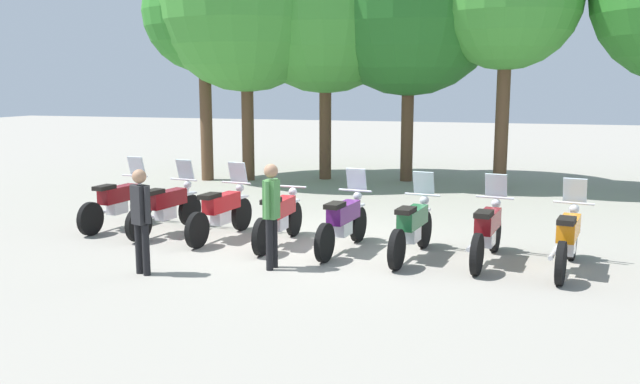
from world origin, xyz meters
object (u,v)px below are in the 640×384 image
object	(u,v)px
motorcycle_0	(118,202)
tree_2	(325,4)
motorcycle_3	(279,217)
motorcycle_6	(487,231)
motorcycle_1	(167,207)
motorcycle_5	(412,227)
motorcycle_2	(222,211)
motorcycle_7	(568,238)
person_1	(141,214)
tree_0	(203,13)
tree_1	(246,0)
motorcycle_4	(343,221)
tree_3	(410,1)
person_0	(271,208)

from	to	relation	value
motorcycle_0	tree_2	bearing A→B (deg)	-9.38
motorcycle_3	motorcycle_6	bearing A→B (deg)	-90.64
motorcycle_1	tree_2	size ratio (longest dim) A/B	0.28
motorcycle_0	motorcycle_5	bearing A→B (deg)	-90.63
motorcycle_2	motorcycle_7	distance (m)	6.03
motorcycle_3	tree_2	bearing A→B (deg)	12.02
motorcycle_5	person_1	size ratio (longest dim) A/B	1.36
motorcycle_6	tree_2	bearing A→B (deg)	39.64
motorcycle_3	tree_0	distance (m)	9.55
motorcycle_1	motorcycle_6	world-z (taller)	same
motorcycle_1	motorcycle_6	distance (m)	6.02
motorcycle_5	motorcycle_7	world-z (taller)	same
tree_0	tree_2	distance (m)	3.56
motorcycle_3	tree_1	xyz separation A→B (m)	(-3.68, 7.32, 4.74)
motorcycle_1	tree_2	xyz separation A→B (m)	(0.86, 7.95, 4.63)
motorcycle_7	tree_2	distance (m)	11.58
motorcycle_3	motorcycle_4	size ratio (longest dim) A/B	1.00
motorcycle_3	tree_3	distance (m)	9.74
motorcycle_1	tree_3	bearing A→B (deg)	-13.45
tree_2	person_0	bearing A→B (deg)	-78.49
motorcycle_0	motorcycle_1	size ratio (longest dim) A/B	1.00
person_0	tree_1	size ratio (longest dim) A/B	0.21
motorcycle_5	motorcycle_6	bearing A→B (deg)	-78.94
motorcycle_1	person_0	xyz separation A→B (m)	(2.83, -1.76, 0.44)
motorcycle_1	motorcycle_6	bearing A→B (deg)	-85.35
tree_1	motorcycle_0	bearing A→B (deg)	-89.35
motorcycle_6	person_0	xyz separation A→B (m)	(-3.18, -1.38, 0.44)
tree_2	motorcycle_2	bearing A→B (deg)	-87.56
motorcycle_0	motorcycle_6	distance (m)	7.24
motorcycle_0	person_0	world-z (taller)	person_0
tree_0	motorcycle_2	bearing A→B (deg)	-61.68
motorcycle_5	tree_3	xyz separation A→B (m)	(-1.52, 8.69, 4.66)
motorcycle_6	person_0	size ratio (longest dim) A/B	1.33
motorcycle_2	person_1	xyz separation A→B (m)	(-0.12, -2.51, 0.41)
motorcycle_4	motorcycle_5	distance (m)	1.21
tree_0	motorcycle_1	bearing A→B (deg)	-69.82
motorcycle_3	tree_1	bearing A→B (deg)	28.09
motorcycle_2	motorcycle_4	distance (m)	2.42
motorcycle_7	motorcycle_3	bearing A→B (deg)	96.25
tree_2	tree_1	bearing A→B (deg)	-157.45
tree_0	tree_3	bearing A→B (deg)	14.96
person_1	tree_0	size ratio (longest dim) A/B	0.24
motorcycle_2	motorcycle_4	bearing A→B (deg)	-89.38
motorcycle_1	motorcycle_2	bearing A→B (deg)	-86.31
motorcycle_1	motorcycle_7	size ratio (longest dim) A/B	1.00
motorcycle_0	tree_3	size ratio (longest dim) A/B	0.28
motorcycle_4	tree_1	bearing A→B (deg)	40.42
person_0	tree_0	world-z (taller)	tree_0
motorcycle_2	motorcycle_6	xyz separation A→B (m)	(4.81, -0.29, 0.00)
tree_1	tree_0	bearing A→B (deg)	-163.25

